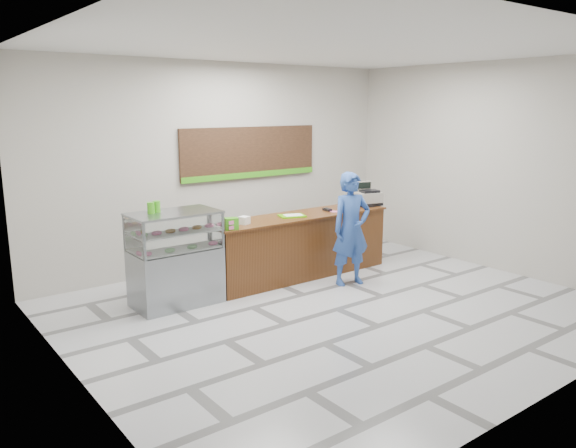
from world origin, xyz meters
TOP-DOWN VIEW (x-y plane):
  - floor at (0.00, 0.00)m, footprint 7.00×7.00m
  - back_wall at (0.00, 3.00)m, footprint 7.00×0.00m
  - ceiling at (0.00, 0.00)m, footprint 7.00×7.00m
  - sales_counter at (0.55, 1.55)m, footprint 3.26×0.76m
  - display_case at (-1.67, 1.55)m, footprint 1.22×0.72m
  - menu_board at (0.55, 2.96)m, footprint 2.80×0.06m
  - cash_register at (2.05, 1.56)m, footprint 0.55×0.56m
  - card_terminal at (1.14, 1.54)m, footprint 0.09×0.17m
  - serving_tray at (0.37, 1.51)m, footprint 0.47×0.40m
  - napkin_box at (-0.56, 1.48)m, footprint 0.17×0.17m
  - straw_cup at (-0.95, 1.66)m, footprint 0.08×0.08m
  - promo_box at (-0.91, 1.28)m, footprint 0.22×0.18m
  - donut_decal at (1.19, 1.42)m, footprint 0.14×0.14m
  - green_cup_left at (-1.96, 1.64)m, footprint 0.10×0.10m
  - green_cup_right at (-1.86, 1.68)m, footprint 0.10×0.10m
  - customer at (0.94, 0.74)m, footprint 0.72×0.56m

SIDE VIEW (x-z plane):
  - floor at x=0.00m, z-range 0.00..0.00m
  - sales_counter at x=0.55m, z-range 0.00..1.03m
  - display_case at x=-1.67m, z-range 0.01..1.34m
  - customer at x=0.94m, z-range 0.00..1.77m
  - donut_decal at x=1.19m, z-range 1.03..1.03m
  - serving_tray at x=0.37m, z-range 1.03..1.05m
  - card_terminal at x=1.14m, z-range 1.03..1.07m
  - napkin_box at x=-0.56m, z-range 1.03..1.15m
  - straw_cup at x=-0.95m, z-range 1.03..1.15m
  - promo_box at x=-0.91m, z-range 1.03..1.20m
  - cash_register at x=2.05m, z-range 0.98..1.39m
  - green_cup_left at x=-1.96m, z-range 1.33..1.48m
  - green_cup_right at x=-1.86m, z-range 1.33..1.49m
  - back_wall at x=0.00m, z-range -1.75..5.25m
  - menu_board at x=0.55m, z-range 1.48..2.38m
  - ceiling at x=0.00m, z-range 3.50..3.50m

